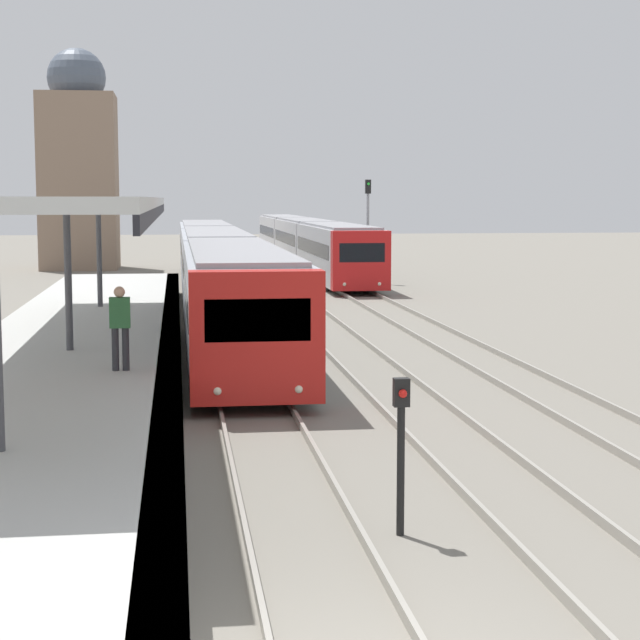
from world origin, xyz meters
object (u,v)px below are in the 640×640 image
at_px(train_near, 215,264).
at_px(train_far, 305,241).
at_px(signal_post_near, 401,439).
at_px(person_on_platform, 120,323).
at_px(signal_mast_far, 368,218).

xyz_separation_m(train_near, train_far, (6.43, 23.37, -0.00)).
xyz_separation_m(train_far, signal_post_near, (-5.19, -53.30, -0.42)).
height_order(person_on_platform, signal_post_near, person_on_platform).
xyz_separation_m(person_on_platform, signal_post_near, (3.89, -8.18, -0.59)).
bearing_deg(signal_mast_far, train_far, 97.30).
relative_size(signal_post_near, signal_mast_far, 0.39).
xyz_separation_m(train_far, signal_mast_far, (1.65, -12.86, 1.60)).
distance_m(signal_post_near, signal_mast_far, 41.07).
xyz_separation_m(person_on_platform, train_far, (9.08, 45.12, -0.18)).
relative_size(person_on_platform, train_far, 0.04).
distance_m(person_on_platform, signal_post_near, 9.08).
bearing_deg(person_on_platform, signal_mast_far, 71.61).
relative_size(person_on_platform, signal_post_near, 0.82).
bearing_deg(signal_mast_far, person_on_platform, -108.39).
relative_size(train_near, signal_mast_far, 8.63).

